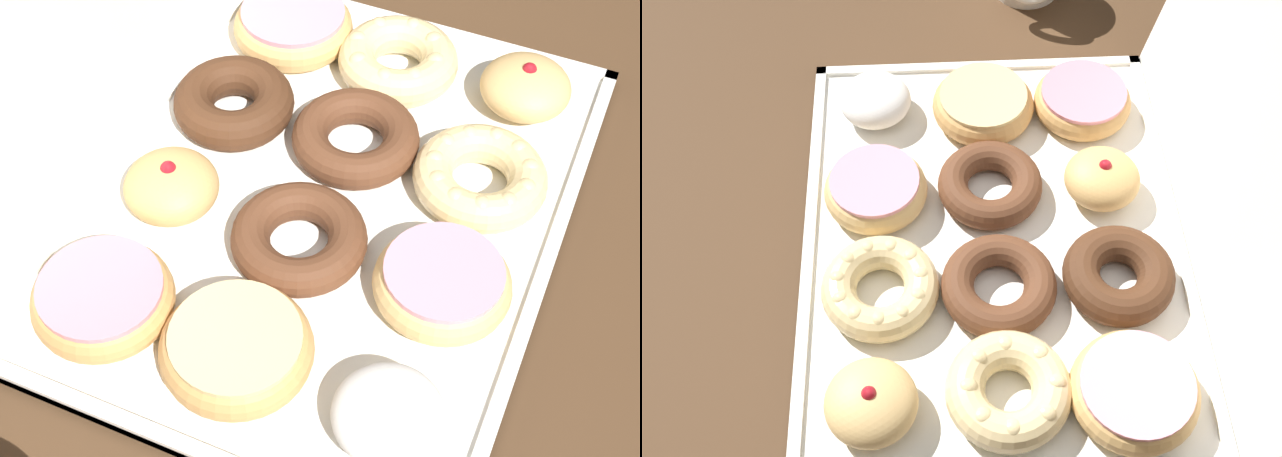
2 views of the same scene
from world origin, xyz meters
The scene contains 14 objects.
ground_plane centered at (0.00, 0.00, 0.00)m, with size 3.00×3.00×0.00m, color #4C331E.
donut_box centered at (0.00, 0.00, 0.01)m, with size 0.52×0.40×0.01m.
powdered_filled_donut_0 centered at (-0.19, -0.13, 0.03)m, with size 0.08×0.08×0.05m.
pink_frosted_donut_1 centered at (-0.06, -0.12, 0.03)m, with size 0.11×0.11×0.04m.
cruller_donut_2 centered at (0.06, -0.12, 0.03)m, with size 0.12×0.12×0.04m.
jelly_filled_donut_3 centered at (0.18, -0.12, 0.03)m, with size 0.09×0.09×0.05m.
glazed_ring_donut_4 centered at (-0.18, 0.00, 0.03)m, with size 0.12×0.12×0.04m.
chocolate_cake_ring_donut_5 centered at (-0.06, 0.00, 0.03)m, with size 0.11×0.11×0.03m.
chocolate_cake_ring_donut_6 centered at (0.07, 0.00, 0.03)m, with size 0.12×0.12×0.03m.
cruller_donut_7 centered at (0.18, 0.00, 0.03)m, with size 0.12×0.12×0.04m.
pink_frosted_donut_8 centered at (-0.18, 0.12, 0.03)m, with size 0.11×0.11×0.04m.
jelly_filled_donut_9 centered at (-0.06, 0.12, 0.03)m, with size 0.08×0.08×0.05m.
chocolate_cake_ring_donut_10 centered at (0.06, 0.12, 0.03)m, with size 0.11×0.11×0.04m.
pink_frosted_donut_11 centered at (0.18, 0.12, 0.03)m, with size 0.12×0.12×0.04m.
Camera 1 is at (-0.49, -0.20, 0.64)m, focal length 52.26 mm.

